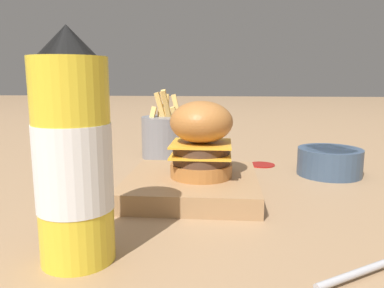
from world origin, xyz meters
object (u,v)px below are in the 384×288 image
(serving_board, at_px, (192,185))
(side_bowl, at_px, (330,161))
(burger, at_px, (201,139))
(ketchup_bottle, at_px, (73,158))
(fries_basket, at_px, (167,136))

(serving_board, height_order, side_bowl, side_bowl)
(serving_board, relative_size, side_bowl, 1.83)
(serving_board, bearing_deg, burger, 82.77)
(serving_board, xyz_separation_m, side_bowl, (-0.14, 0.24, 0.01))
(serving_board, distance_m, ketchup_bottle, 0.26)
(serving_board, xyz_separation_m, fries_basket, (-0.27, -0.08, 0.03))
(fries_basket, distance_m, side_bowl, 0.35)
(burger, xyz_separation_m, side_bowl, (-0.14, 0.23, -0.06))
(serving_board, height_order, burger, burger)
(ketchup_bottle, bearing_deg, fries_basket, 178.30)
(serving_board, bearing_deg, fries_basket, -163.35)
(serving_board, xyz_separation_m, burger, (0.00, 0.01, 0.07))
(side_bowl, bearing_deg, burger, -59.15)
(serving_board, relative_size, burger, 1.83)
(fries_basket, height_order, side_bowl, fries_basket)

